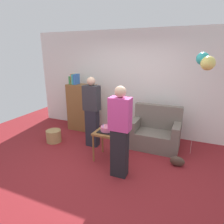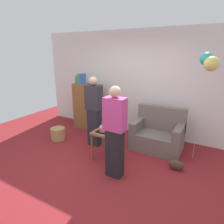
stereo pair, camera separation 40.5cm
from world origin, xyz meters
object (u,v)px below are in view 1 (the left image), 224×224
couch (155,133)px  birthday_cake (107,129)px  side_table (107,136)px  balloon_bunch (206,61)px  person_blowing_candles (92,112)px  handbag (177,161)px  wicker_basket (54,136)px  person_holding_cake (120,132)px  bookshelf (82,107)px

couch → birthday_cake: (-0.80, -0.95, 0.32)m
side_table → balloon_bunch: balloon_bunch is taller
person_blowing_candles → side_table: bearing=-38.6°
couch → handbag: (0.58, -0.67, -0.24)m
birthday_cake → handbag: size_ratio=1.14×
wicker_basket → balloon_bunch: (3.21, 0.66, 1.83)m
couch → side_table: bearing=-129.9°
person_holding_cake → handbag: person_holding_cake is taller
side_table → birthday_cake: birthday_cake is taller
balloon_bunch → person_blowing_candles: bearing=-168.6°
person_holding_cake → handbag: bearing=-148.2°
birthday_cake → couch: bearing=50.1°
couch → wicker_basket: size_ratio=3.06×
bookshelf → balloon_bunch: 3.27m
person_blowing_candles → balloon_bunch: size_ratio=0.76×
handbag → person_blowing_candles: bearing=175.9°
bookshelf → person_blowing_candles: bearing=-46.0°
side_table → handbag: 1.46m
side_table → person_holding_cake: person_holding_cake is taller
person_holding_cake → bookshelf: bearing=-48.4°
balloon_bunch → handbag: bearing=-115.5°
side_table → person_blowing_candles: 0.78m
couch → person_blowing_candles: 1.55m
bookshelf → handbag: bookshelf is taller
person_holding_cake → birthday_cake: bearing=-50.2°
bookshelf → person_holding_cake: 2.42m
couch → side_table: size_ratio=1.80×
person_blowing_candles → person_holding_cake: 1.32m
side_table → birthday_cake: (-0.00, -0.00, 0.14)m
person_blowing_candles → handbag: bearing=-6.3°
couch → handbag: couch is taller
bookshelf → person_blowing_candles: 1.10m
person_blowing_candles → handbag: person_blowing_candles is taller
side_table → wicker_basket: size_ratio=1.70×
handbag → person_holding_cake: bearing=-142.6°
couch → wicker_basket: (-2.35, -0.75, -0.19)m
birthday_cake → person_blowing_candles: 0.73m
side_table → wicker_basket: bearing=172.4°
couch → bookshelf: bearing=173.2°
wicker_basket → bookshelf: bearing=77.3°
side_table → balloon_bunch: bearing=27.8°
side_table → balloon_bunch: size_ratio=0.28×
side_table → handbag: bearing=11.7°
birthday_cake → balloon_bunch: (1.65, 0.87, 1.32)m
handbag → balloon_bunch: (0.28, 0.59, 1.88)m
person_holding_cake → handbag: (0.94, 0.72, -0.73)m
couch → side_table: 1.26m
birthday_cake → person_holding_cake: 0.64m
person_blowing_candles → balloon_bunch: (2.23, 0.45, 1.14)m
bookshelf → person_holding_cake: size_ratio=0.97×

